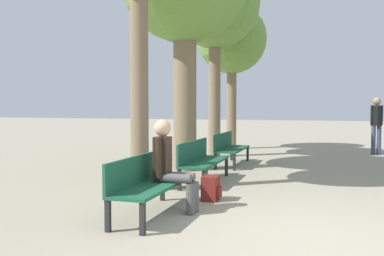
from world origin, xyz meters
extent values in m
plane|color=gray|center=(0.00, 0.00, 0.00)|extent=(80.00, 80.00, 0.00)
cube|color=#195138|center=(-2.12, 0.51, 0.41)|extent=(0.54, 1.86, 0.04)
cube|color=#195138|center=(-2.37, 0.51, 0.62)|extent=(0.04, 1.86, 0.38)
cube|color=black|center=(-1.90, -0.37, 0.19)|extent=(0.06, 0.06, 0.39)
cube|color=black|center=(-1.90, 1.40, 0.19)|extent=(0.06, 0.06, 0.39)
cube|color=black|center=(-2.34, -0.37, 0.19)|extent=(0.06, 0.06, 0.39)
cube|color=black|center=(-2.34, 1.40, 0.19)|extent=(0.06, 0.06, 0.39)
cube|color=#195138|center=(-2.12, 3.10, 0.41)|extent=(0.54, 1.86, 0.04)
cube|color=#195138|center=(-2.37, 3.10, 0.62)|extent=(0.04, 1.86, 0.38)
cube|color=black|center=(-1.90, 2.22, 0.19)|extent=(0.06, 0.06, 0.39)
cube|color=black|center=(-1.90, 3.98, 0.19)|extent=(0.06, 0.06, 0.39)
cube|color=black|center=(-2.34, 2.22, 0.19)|extent=(0.06, 0.06, 0.39)
cube|color=black|center=(-2.34, 3.98, 0.19)|extent=(0.06, 0.06, 0.39)
cube|color=#195138|center=(-2.12, 5.69, 0.41)|extent=(0.54, 1.86, 0.04)
cube|color=#195138|center=(-2.37, 5.69, 0.62)|extent=(0.04, 1.86, 0.38)
cube|color=black|center=(-1.90, 4.80, 0.19)|extent=(0.06, 0.06, 0.39)
cube|color=black|center=(-1.90, 6.57, 0.19)|extent=(0.06, 0.06, 0.39)
cube|color=black|center=(-2.34, 4.80, 0.19)|extent=(0.06, 0.06, 0.39)
cube|color=black|center=(-2.34, 6.57, 0.19)|extent=(0.06, 0.06, 0.39)
cylinder|color=#7A664C|center=(-3.02, 2.03, 2.08)|extent=(0.32, 0.32, 4.16)
cylinder|color=#7A664C|center=(-3.02, 4.56, 1.81)|extent=(0.53, 0.53, 3.61)
cylinder|color=#7A664C|center=(-3.02, 7.32, 1.88)|extent=(0.35, 0.35, 3.75)
sphere|color=olive|center=(-3.02, 7.32, 4.48)|extent=(2.63, 2.63, 2.63)
cylinder|color=#7A664C|center=(-3.02, 9.70, 1.57)|extent=(0.33, 0.33, 3.14)
sphere|color=olive|center=(-3.02, 9.70, 3.79)|extent=(2.39, 2.39, 2.39)
cylinder|color=#4C4C4C|center=(-1.87, 0.69, 0.49)|extent=(0.45, 0.13, 0.13)
cylinder|color=#4C4C4C|center=(-1.65, 0.69, 0.21)|extent=(0.13, 0.13, 0.43)
cylinder|color=#4C4C4C|center=(-1.87, 0.85, 0.49)|extent=(0.45, 0.13, 0.13)
cylinder|color=#4C4C4C|center=(-1.65, 0.85, 0.21)|extent=(0.13, 0.13, 0.43)
cube|color=black|center=(-2.09, 0.77, 0.74)|extent=(0.20, 0.24, 0.63)
cylinder|color=black|center=(-2.09, 0.63, 0.77)|extent=(0.09, 0.09, 0.57)
cylinder|color=black|center=(-2.09, 0.90, 0.77)|extent=(0.09, 0.09, 0.57)
sphere|color=tan|center=(-2.09, 0.77, 1.18)|extent=(0.24, 0.24, 0.24)
cube|color=maroon|center=(-1.62, 1.63, 0.19)|extent=(0.24, 0.31, 0.39)
cube|color=maroon|center=(-1.48, 1.63, 0.14)|extent=(0.04, 0.22, 0.17)
cylinder|color=#384260|center=(1.50, 9.24, 0.44)|extent=(0.13, 0.13, 0.88)
cylinder|color=#384260|center=(1.66, 9.24, 0.44)|extent=(0.13, 0.13, 0.88)
cube|color=black|center=(1.58, 9.24, 1.19)|extent=(0.31, 0.31, 0.62)
cylinder|color=black|center=(1.45, 9.24, 1.21)|extent=(0.09, 0.09, 0.59)
cylinder|color=black|center=(1.71, 9.24, 1.21)|extent=(0.09, 0.09, 0.59)
sphere|color=#A37A5B|center=(1.58, 9.24, 1.63)|extent=(0.24, 0.24, 0.24)
camera|label=1|loc=(0.10, -4.84, 1.49)|focal=40.00mm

